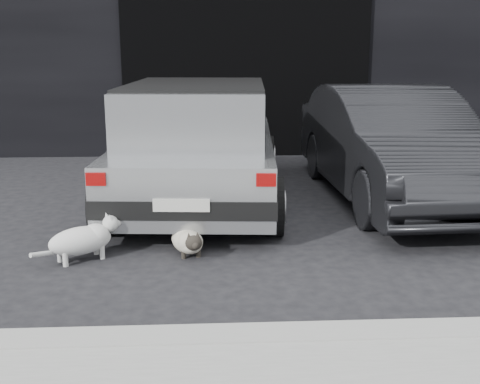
{
  "coord_description": "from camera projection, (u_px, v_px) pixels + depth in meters",
  "views": [
    {
      "loc": [
        0.36,
        -5.92,
        1.82
      ],
      "look_at": [
        0.64,
        -0.71,
        0.53
      ],
      "focal_mm": 45.0,
      "sensor_mm": 36.0,
      "label": 1
    }
  ],
  "objects": [
    {
      "name": "second_car",
      "position": [
        392.0,
        144.0,
        7.09
      ],
      "size": [
        1.57,
        4.1,
        1.33
      ],
      "primitive_type": "imported",
      "rotation": [
        0.0,
        0.0,
        0.04
      ],
      "color": "black",
      "rests_on": "ground"
    },
    {
      "name": "silver_hatchback",
      "position": [
        198.0,
        138.0,
        6.93
      ],
      "size": [
        2.1,
        3.9,
        1.4
      ],
      "rotation": [
        0.0,
        0.0,
        -0.07
      ],
      "color": "#A9ABAD",
      "rests_on": "ground"
    },
    {
      "name": "cat_white",
      "position": [
        85.0,
        239.0,
        5.17
      ],
      "size": [
        0.7,
        0.55,
        0.38
      ],
      "rotation": [
        0.0,
        0.0,
        -1.01
      ],
      "color": "silver",
      "rests_on": "ground"
    },
    {
      "name": "building_facade",
      "position": [
        240.0,
        7.0,
        11.43
      ],
      "size": [
        34.0,
        4.0,
        5.0
      ],
      "primitive_type": "cube",
      "color": "black",
      "rests_on": "ground"
    },
    {
      "name": "garage_opening",
      "position": [
        246.0,
        77.0,
        9.77
      ],
      "size": [
        4.0,
        0.1,
        2.6
      ],
      "primitive_type": "cube",
      "color": "black",
      "rests_on": "ground"
    },
    {
      "name": "ground",
      "position": [
        174.0,
        226.0,
        6.16
      ],
      "size": [
        80.0,
        80.0,
        0.0
      ],
      "primitive_type": "plane",
      "color": "black",
      "rests_on": "ground"
    },
    {
      "name": "curb",
      "position": [
        315.0,
        339.0,
        3.68
      ],
      "size": [
        18.0,
        0.25,
        0.12
      ],
      "primitive_type": "cube",
      "color": "#959690",
      "rests_on": "ground"
    },
    {
      "name": "cat_siamese",
      "position": [
        188.0,
        241.0,
        5.32
      ],
      "size": [
        0.38,
        0.75,
        0.27
      ],
      "rotation": [
        0.0,
        0.0,
        3.4
      ],
      "color": "beige",
      "rests_on": "ground"
    }
  ]
}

